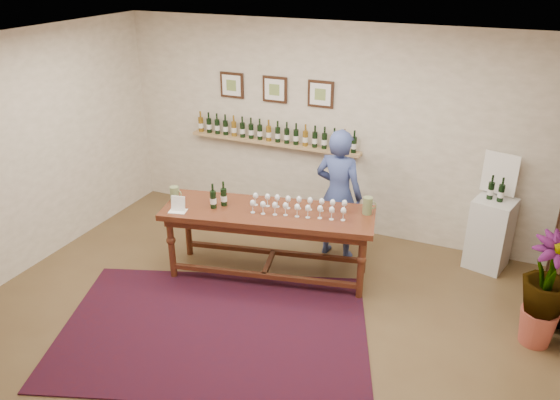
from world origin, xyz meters
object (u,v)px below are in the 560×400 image
at_px(display_pedestal, 490,234).
at_px(person, 338,195).
at_px(tasting_table, 268,220).
at_px(potted_plant, 545,291).

xyz_separation_m(display_pedestal, person, (-1.79, -0.47, 0.39)).
height_order(tasting_table, person, person).
relative_size(tasting_table, display_pedestal, 2.85).
relative_size(potted_plant, person, 0.62).
xyz_separation_m(potted_plant, person, (-2.36, 0.88, 0.23)).
height_order(potted_plant, person, person).
distance_m(tasting_table, display_pedestal, 2.71).
distance_m(potted_plant, person, 2.53).
bearing_deg(tasting_table, person, 41.19).
bearing_deg(person, display_pedestal, -158.83).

